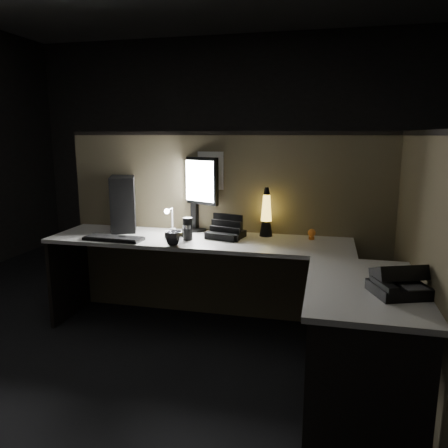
% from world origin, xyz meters
% --- Properties ---
extents(floor, '(6.00, 6.00, 0.00)m').
position_xyz_m(floor, '(0.00, 0.00, 0.00)').
color(floor, black).
rests_on(floor, ground).
extents(room_shell, '(6.00, 6.00, 6.00)m').
position_xyz_m(room_shell, '(0.00, 0.00, 1.62)').
color(room_shell, silver).
rests_on(room_shell, ground).
extents(partition_back, '(2.66, 0.06, 1.50)m').
position_xyz_m(partition_back, '(0.00, 0.93, 0.75)').
color(partition_back, brown).
rests_on(partition_back, ground).
extents(partition_right, '(0.06, 1.66, 1.50)m').
position_xyz_m(partition_right, '(1.33, 0.10, 0.75)').
color(partition_right, brown).
rests_on(partition_right, ground).
extents(desk, '(2.60, 1.60, 0.73)m').
position_xyz_m(desk, '(0.18, 0.25, 0.58)').
color(desk, beige).
rests_on(desk, ground).
extents(pc_tower, '(0.34, 0.46, 0.44)m').
position_xyz_m(pc_tower, '(-0.85, 0.80, 0.95)').
color(pc_tower, black).
rests_on(pc_tower, desk).
extents(monitor, '(0.44, 0.23, 0.60)m').
position_xyz_m(monitor, '(-0.27, 0.89, 1.09)').
color(monitor, black).
rests_on(monitor, desk).
extents(keyboard, '(0.45, 0.17, 0.02)m').
position_xyz_m(keyboard, '(-0.75, 0.41, 0.74)').
color(keyboard, black).
rests_on(keyboard, desk).
extents(mouse, '(0.10, 0.08, 0.03)m').
position_xyz_m(mouse, '(-0.69, 0.42, 0.75)').
color(mouse, black).
rests_on(mouse, desk).
extents(clip_lamp, '(0.04, 0.16, 0.21)m').
position_xyz_m(clip_lamp, '(-0.42, 0.73, 0.85)').
color(clip_lamp, silver).
rests_on(clip_lamp, desk).
extents(organizer, '(0.30, 0.28, 0.19)m').
position_xyz_m(organizer, '(0.04, 0.69, 0.77)').
color(organizer, black).
rests_on(organizer, desk).
extents(lava_lamp, '(0.10, 0.10, 0.38)m').
position_xyz_m(lava_lamp, '(0.34, 0.81, 0.89)').
color(lava_lamp, black).
rests_on(lava_lamp, desk).
extents(travel_mug, '(0.08, 0.08, 0.17)m').
position_xyz_m(travel_mug, '(-0.22, 0.54, 0.81)').
color(travel_mug, black).
rests_on(travel_mug, desk).
extents(steel_mug, '(0.18, 0.18, 0.11)m').
position_xyz_m(steel_mug, '(-0.25, 0.34, 0.78)').
color(steel_mug, silver).
rests_on(steel_mug, desk).
extents(figurine, '(0.06, 0.06, 0.06)m').
position_xyz_m(figurine, '(0.69, 0.77, 0.78)').
color(figurine, orange).
rests_on(figurine, desk).
extents(pinned_paper, '(0.21, 0.00, 0.30)m').
position_xyz_m(pinned_paper, '(-0.13, 0.90, 1.22)').
color(pinned_paper, white).
rests_on(pinned_paper, partition_back).
extents(desk_phone, '(0.31, 0.31, 0.15)m').
position_xyz_m(desk_phone, '(1.15, -0.30, 0.79)').
color(desk_phone, black).
rests_on(desk_phone, desk).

